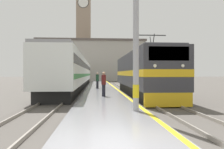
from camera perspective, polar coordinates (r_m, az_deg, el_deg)
The scene contains 11 objects.
ground_plane at distance 35.27m, azimuth -3.18°, elevation -2.96°, with size 200.00×200.00×0.00m, color #514C47.
platform at distance 30.28m, azimuth -3.03°, elevation -3.23°, with size 3.62×140.00×0.28m.
rail_track_near at distance 30.55m, azimuth 3.54°, elevation -3.40°, with size 2.83×140.00×0.16m.
rail_track_far at distance 30.41m, azimuth -9.48°, elevation -3.42°, with size 2.83×140.00×0.16m.
locomotive_train at distance 19.75m, azimuth 7.75°, elevation 0.19°, with size 2.92×14.94×4.80m.
passenger_train at distance 31.43m, azimuth -9.30°, elevation 0.60°, with size 2.92×36.32×4.03m.
catenary_mast at distance 10.38m, azimuth 6.68°, elevation 15.56°, with size 2.56×0.29×8.95m.
person_on_platform at distance 24.88m, azimuth -3.83°, elevation -1.45°, with size 0.34×0.34×1.82m.
second_waiting_passenger at distance 16.34m, azimuth -2.19°, elevation -2.31°, with size 0.34×0.34×1.83m.
clock_tower at distance 68.30m, azimuth -7.42°, elevation 11.85°, with size 5.25×5.25×29.64m.
station_building at distance 58.40m, azimuth -5.32°, elevation 3.58°, with size 27.67×9.30×10.68m.
Camera 1 is at (-0.57, -5.21, 1.98)m, focal length 35.00 mm.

